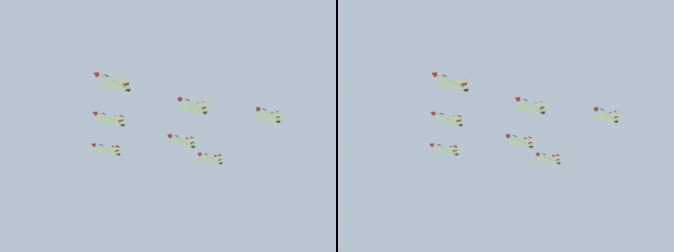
# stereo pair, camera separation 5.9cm
# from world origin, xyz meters

# --- Properties ---
(jet_lead) EXTENTS (9.06, 14.57, 3.07)m
(jet_lead) POSITION_xyz_m (-2.20, -6.41, 136.65)
(jet_lead) COLOR white
(jet_left_wingman) EXTENTS (8.79, 14.12, 2.97)m
(jet_left_wingman) POSITION_xyz_m (9.15, 11.37, 132.36)
(jet_left_wingman) COLOR white
(jet_right_wingman) EXTENTS (8.65, 13.93, 2.93)m
(jet_right_wingman) POSITION_xyz_m (-17.92, 7.66, 133.62)
(jet_right_wingman) COLOR white
(jet_left_outer) EXTENTS (8.70, 13.99, 2.94)m
(jet_left_outer) POSITION_xyz_m (20.50, 29.14, 131.73)
(jet_left_outer) COLOR white
(jet_right_outer) EXTENTS (8.73, 14.00, 2.95)m
(jet_right_outer) POSITION_xyz_m (-33.63, 21.72, 130.59)
(jet_right_outer) COLOR white
(jet_slot_rear) EXTENTS (8.97, 14.37, 3.03)m
(jet_slot_rear) POSITION_xyz_m (-6.57, 25.43, 128.89)
(jet_slot_rear) COLOR white
(jet_trailing) EXTENTS (8.57, 13.83, 2.91)m
(jet_trailing) POSITION_xyz_m (-8.75, 41.35, 127.29)
(jet_trailing) COLOR white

